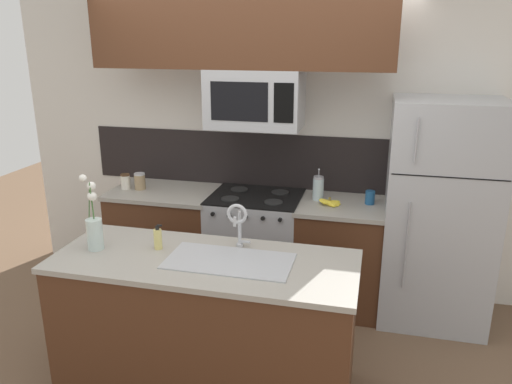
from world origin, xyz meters
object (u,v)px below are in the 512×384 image
Objects in this scene: refrigerator at (438,213)px; french_press at (318,188)px; stove_range at (256,246)px; coffee_tin at (370,197)px; microwave at (255,99)px; storage_jar_medium at (140,181)px; storage_jar_tall at (126,181)px; sink_faucet at (238,220)px; banana_bunch at (329,203)px; flower_vase at (94,229)px; dish_soap_bottle at (158,239)px.

french_press is at bearing 177.57° from refrigerator.
stove_range is 8.45× the size of coffee_tin.
microwave reaches higher than storage_jar_medium.
french_press reaches higher than storage_jar_tall.
storage_jar_tall is 0.50× the size of french_press.
microwave is at bearing -0.20° from storage_jar_medium.
refrigerator is at bearing 39.30° from sink_faucet.
refrigerator reaches higher than french_press.
sink_faucet is (-0.37, -1.12, 0.10)m from french_press.
storage_jar_medium is at bearing 178.54° from banana_bunch.
stove_range is 3.04× the size of sink_faucet.
coffee_tin is at bearing 2.42° from storage_jar_tall.
stove_range is at bearing -173.35° from french_press.
storage_jar_medium reaches higher than coffee_tin.
flower_vase reaches higher than storage_jar_medium.
storage_jar_medium is (0.13, 0.02, 0.01)m from storage_jar_tall.
coffee_tin is (0.93, 0.07, -0.77)m from microwave.
refrigerator is 13.24× the size of storage_jar_tall.
flower_vase reaches higher than french_press.
microwave is 1.22m from sink_faucet.
dish_soap_bottle reaches higher than storage_jar_tall.
flower_vase is at bearing -141.63° from coffee_tin.
french_press reaches higher than banana_bunch.
refrigerator is at bearing 1.28° from storage_jar_tall.
banana_bunch is 1.48m from dish_soap_bottle.
stove_range is at bearing -179.22° from refrigerator.
storage_jar_medium is at bearing 179.80° from microwave.
storage_jar_tall reaches higher than stove_range.
stove_range is at bearing 97.91° from sink_faucet.
microwave reaches higher than coffee_tin.
microwave is 4.51× the size of dish_soap_bottle.
stove_range is 1.33m from dish_soap_bottle.
stove_range is at bearing 0.95° from storage_jar_medium.
dish_soap_bottle is (-0.97, -1.12, 0.05)m from banana_bunch.
microwave is at bearing -89.84° from stove_range.
storage_jar_tall is 0.93× the size of storage_jar_medium.
coffee_tin is 0.23× the size of flower_vase.
dish_soap_bottle reaches higher than storage_jar_medium.
microwave reaches higher than flower_vase.
refrigerator is 16.10× the size of coffee_tin.
dish_soap_bottle is (-1.81, -1.20, 0.09)m from refrigerator.
storage_jar_tall is (-2.64, -0.06, 0.09)m from refrigerator.
coffee_tin is (0.31, 0.11, 0.03)m from banana_bunch.
storage_jar_tall is 1.31m from flower_vase.
sink_faucet reaches higher than storage_jar_tall.
dish_soap_bottle is (-0.49, -0.12, -0.13)m from sink_faucet.
refrigerator is 6.63× the size of french_press.
sink_faucet is (-0.79, -1.11, 0.14)m from coffee_tin.
microwave reaches higher than storage_jar_tall.
microwave is 3.91× the size of banana_bunch.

